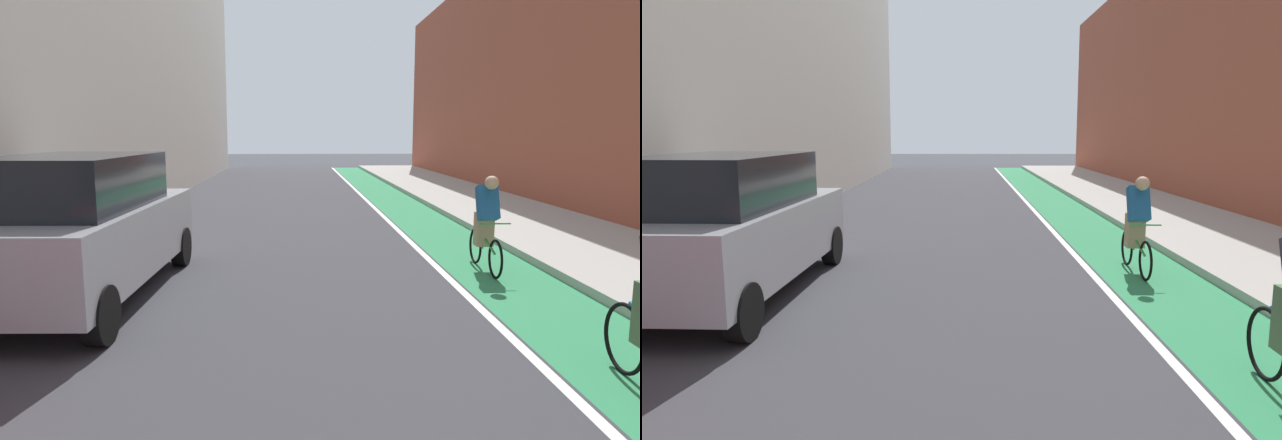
% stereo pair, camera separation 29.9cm
% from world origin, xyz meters
% --- Properties ---
extents(ground_plane, '(92.01, 92.01, 0.00)m').
position_xyz_m(ground_plane, '(0.00, 16.91, 0.00)').
color(ground_plane, '#38383D').
extents(bike_lane_paint, '(1.60, 41.82, 0.00)m').
position_xyz_m(bike_lane_paint, '(3.23, 18.91, 0.00)').
color(bike_lane_paint, '#2D8451').
rests_on(bike_lane_paint, ground).
extents(lane_divider_stripe, '(0.12, 41.82, 0.00)m').
position_xyz_m(lane_divider_stripe, '(2.33, 18.91, 0.00)').
color(lane_divider_stripe, white).
rests_on(lane_divider_stripe, ground).
extents(sidewalk_right, '(3.48, 41.82, 0.14)m').
position_xyz_m(sidewalk_right, '(5.77, 18.91, 0.07)').
color(sidewalk_right, '#A8A59E').
rests_on(sidewalk_right, ground).
extents(building_facade_right, '(2.40, 37.82, 8.80)m').
position_xyz_m(building_facade_right, '(8.72, 20.91, 4.40)').
color(building_facade_right, '#9E4C38').
rests_on(building_facade_right, ground).
extents(parked_suv_silver, '(2.11, 4.82, 1.98)m').
position_xyz_m(parked_suv_silver, '(-2.98, 11.40, 1.02)').
color(parked_suv_silver, '#9EA0A8').
rests_on(parked_suv_silver, ground).
extents(cyclist_trailing, '(0.48, 1.67, 1.59)m').
position_xyz_m(cyclist_trailing, '(3.06, 12.70, 0.84)').
color(cyclist_trailing, black).
rests_on(cyclist_trailing, ground).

